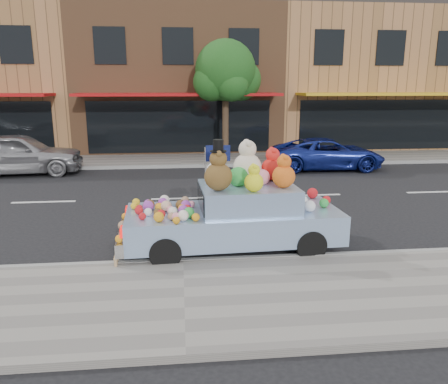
{
  "coord_description": "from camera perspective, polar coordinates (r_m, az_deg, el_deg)",
  "views": [
    {
      "loc": [
        -0.01,
        -12.71,
        3.33
      ],
      "look_at": [
        0.84,
        -4.34,
        1.25
      ],
      "focal_mm": 35.0,
      "sensor_mm": 36.0,
      "label": 1
    }
  ],
  "objects": [
    {
      "name": "storefront_right",
      "position": [
        26.64,
        16.8,
        13.98
      ],
      "size": [
        10.0,
        9.8,
        7.3
      ],
      "color": "#A57045",
      "rests_on": "ground"
    },
    {
      "name": "car_silver",
      "position": [
        18.22,
        -25.37,
        4.55
      ],
      "size": [
        4.82,
        2.29,
        1.59
      ],
      "primitive_type": "imported",
      "rotation": [
        0.0,
        0.0,
        1.66
      ],
      "color": "#A1A0A5",
      "rests_on": "ground"
    },
    {
      "name": "ground",
      "position": [
        13.14,
        -5.56,
        -0.86
      ],
      "size": [
        120.0,
        120.0,
        0.0
      ],
      "primitive_type": "plane",
      "color": "black",
      "rests_on": "ground"
    },
    {
      "name": "storefront_mid",
      "position": [
        24.69,
        -5.95,
        14.53
      ],
      "size": [
        10.0,
        9.8,
        7.3
      ],
      "color": "#8E5D3C",
      "rests_on": "ground"
    },
    {
      "name": "car_blue",
      "position": [
        18.06,
        13.33,
        4.88
      ],
      "size": [
        4.54,
        2.22,
        1.24
      ],
      "primitive_type": "imported",
      "rotation": [
        0.0,
        0.0,
        1.54
      ],
      "color": "navy",
      "rests_on": "ground"
    },
    {
      "name": "near_kerb",
      "position": [
        8.38,
        -5.34,
        -9.12
      ],
      "size": [
        60.0,
        0.12,
        0.13
      ],
      "primitive_type": "cube",
      "color": "gray",
      "rests_on": "ground"
    },
    {
      "name": "art_car",
      "position": [
        8.91,
        1.48,
        -2.56
      ],
      "size": [
        4.55,
        1.94,
        2.33
      ],
      "rotation": [
        0.0,
        0.0,
        0.04
      ],
      "color": "black",
      "rests_on": "ground"
    },
    {
      "name": "street_tree",
      "position": [
        19.38,
        0.26,
        14.95
      ],
      "size": [
        3.0,
        2.7,
        5.22
      ],
      "color": "#38281C",
      "rests_on": "ground"
    },
    {
      "name": "near_sidewalk",
      "position": [
        7.02,
        -5.2,
        -13.93
      ],
      "size": [
        60.0,
        3.0,
        0.12
      ],
      "primitive_type": "cube",
      "color": "gray",
      "rests_on": "ground"
    },
    {
      "name": "far_kerb",
      "position": [
        18.01,
        -5.67,
        3.37
      ],
      "size": [
        60.0,
        0.12,
        0.13
      ],
      "primitive_type": "cube",
      "color": "gray",
      "rests_on": "ground"
    },
    {
      "name": "far_sidewalk",
      "position": [
        19.49,
        -5.69,
        4.15
      ],
      "size": [
        60.0,
        3.0,
        0.12
      ],
      "primitive_type": "cube",
      "color": "gray",
      "rests_on": "ground"
    }
  ]
}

